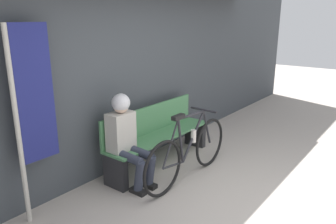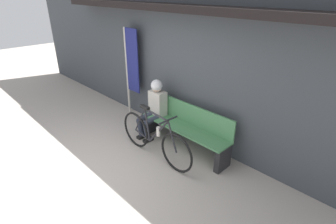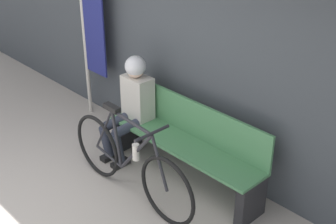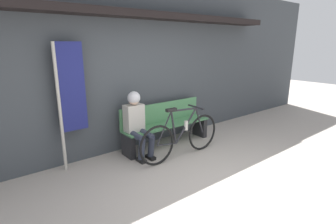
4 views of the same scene
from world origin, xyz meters
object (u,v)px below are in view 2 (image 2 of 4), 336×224
at_px(park_bench_near, 185,128).
at_px(person_seated, 154,105).
at_px(banner_pole, 131,65).
at_px(bicycle, 154,138).

distance_m(park_bench_near, person_seated, 0.81).
xyz_separation_m(person_seated, banner_pole, (-1.07, 0.26, 0.55)).
height_order(park_bench_near, person_seated, person_seated).
xyz_separation_m(bicycle, banner_pole, (-1.67, 0.79, 0.85)).
height_order(park_bench_near, banner_pole, banner_pole).
distance_m(person_seated, banner_pole, 1.23).
distance_m(park_bench_near, banner_pole, 2.00).
bearing_deg(park_bench_near, person_seated, -171.77).
bearing_deg(park_bench_near, bicycle, -102.89).
height_order(person_seated, banner_pole, banner_pole).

